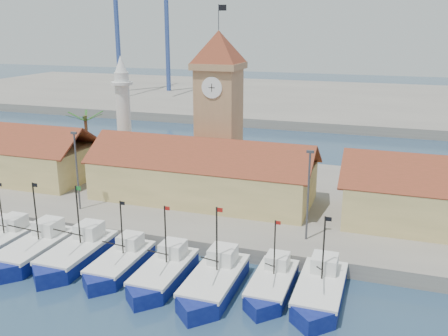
% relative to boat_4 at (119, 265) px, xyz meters
% --- Properties ---
extents(ground, '(400.00, 400.00, 0.00)m').
position_rel_boat_4_xyz_m(ground, '(1.52, -2.58, -0.72)').
color(ground, navy).
rests_on(ground, ground).
extents(quay, '(140.00, 32.00, 1.50)m').
position_rel_boat_4_xyz_m(quay, '(1.52, 21.42, 0.03)').
color(quay, gray).
rests_on(quay, ground).
extents(terminal, '(240.00, 80.00, 2.00)m').
position_rel_boat_4_xyz_m(terminal, '(1.52, 107.42, 0.28)').
color(terminal, gray).
rests_on(terminal, ground).
extents(boat_2, '(3.83, 10.49, 7.94)m').
position_rel_boat_4_xyz_m(boat_2, '(-9.16, -0.42, 0.10)').
color(boat_2, navy).
rests_on(boat_2, ground).
extents(boat_3, '(3.81, 10.43, 7.89)m').
position_rel_boat_4_xyz_m(boat_3, '(-4.79, 0.17, 0.09)').
color(boat_3, navy).
rests_on(boat_3, ground).
extents(boat_4, '(3.38, 9.26, 7.01)m').
position_rel_boat_4_xyz_m(boat_4, '(0.00, 0.00, 0.00)').
color(boat_4, navy).
rests_on(boat_4, ground).
extents(boat_5, '(3.51, 9.62, 7.28)m').
position_rel_boat_4_xyz_m(boat_5, '(4.63, -0.51, 0.03)').
color(boat_5, navy).
rests_on(boat_5, ground).
extents(boat_6, '(3.77, 10.33, 7.81)m').
position_rel_boat_4_xyz_m(boat_6, '(9.44, -0.70, 0.08)').
color(boat_6, navy).
rests_on(boat_6, ground).
extents(boat_7, '(3.22, 8.83, 6.68)m').
position_rel_boat_4_xyz_m(boat_7, '(14.13, 0.76, -0.03)').
color(boat_7, navy).
rests_on(boat_7, ground).
extents(boat_8, '(3.64, 9.98, 7.55)m').
position_rel_boat_4_xyz_m(boat_8, '(18.16, 0.80, 0.06)').
color(boat_8, navy).
rests_on(boat_8, ground).
extents(hall_center, '(27.04, 10.13, 7.61)m').
position_rel_boat_4_xyz_m(hall_center, '(1.52, 17.42, 3.26)').
color(hall_center, '#DFC47A').
rests_on(hall_center, quay).
extents(clock_tower, '(5.80, 5.80, 22.70)m').
position_rel_boat_4_xyz_m(clock_tower, '(1.52, 23.41, 11.24)').
color(clock_tower, tan).
rests_on(clock_tower, quay).
extents(minaret, '(3.00, 3.00, 16.30)m').
position_rel_boat_4_xyz_m(minaret, '(-13.48, 25.42, 9.00)').
color(minaret, silver).
rests_on(minaret, quay).
extents(palm_tree, '(5.60, 5.03, 8.39)m').
position_rel_boat_4_xyz_m(palm_tree, '(-18.48, 23.42, 5.52)').
color(palm_tree, brown).
rests_on(palm_tree, quay).
extents(lamp_posts, '(80.70, 0.25, 9.03)m').
position_rel_boat_4_xyz_m(lamp_posts, '(2.02, 9.42, 5.75)').
color(lamp_posts, '#3F3F44').
rests_on(lamp_posts, quay).
extents(crane_blue_near, '(1.00, 34.01, 42.11)m').
position_rel_boat_4_xyz_m(crane_blue_near, '(-43.74, 103.82, 24.76)').
color(crane_blue_near, '#2F478F').
rests_on(crane_blue_near, terminal).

